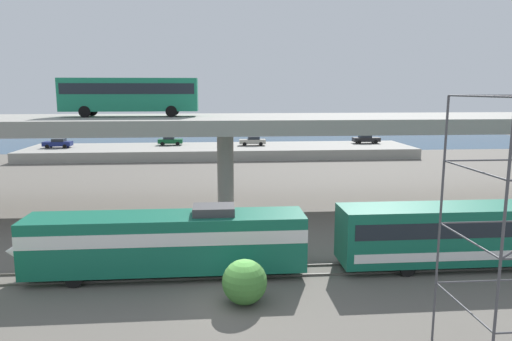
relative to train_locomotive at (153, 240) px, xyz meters
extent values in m
plane|color=#605B54|center=(4.55, -4.00, -2.19)|extent=(260.00, 260.00, 0.00)
cube|color=#59544C|center=(4.55, -0.75, -2.13)|extent=(110.00, 0.12, 0.12)
cube|color=#59544C|center=(4.55, 0.75, -2.13)|extent=(110.00, 0.12, 0.12)
cube|color=#14664C|center=(0.81, 0.00, -0.11)|extent=(16.09, 3.00, 3.20)
cube|color=white|center=(0.81, 0.00, 0.46)|extent=(16.09, 3.04, 0.77)
cone|color=white|center=(-7.24, 0.00, -0.43)|extent=(2.19, 2.85, 2.85)
cube|color=black|center=(-5.59, 0.00, 0.78)|extent=(2.19, 2.70, 1.02)
cube|color=#3F3F42|center=(3.55, 0.00, 1.74)|extent=(2.40, 1.80, 0.50)
cylinder|color=black|center=(-4.22, -1.35, -1.71)|extent=(0.96, 0.18, 0.96)
cylinder|color=black|center=(-4.22, 1.35, -1.71)|extent=(0.96, 0.18, 0.96)
cylinder|color=black|center=(5.83, -1.35, -1.71)|extent=(0.96, 0.18, 0.96)
cylinder|color=black|center=(5.83, 1.35, -1.71)|extent=(0.96, 0.18, 0.96)
cube|color=#14664C|center=(21.73, 0.00, -0.03)|extent=(21.17, 3.00, 3.40)
cube|color=black|center=(21.73, 0.00, 0.58)|extent=(20.32, 3.04, 0.95)
cube|color=white|center=(21.73, 0.00, -0.98)|extent=(20.32, 3.04, 0.54)
cylinder|color=black|center=(14.85, -1.35, -1.73)|extent=(0.92, 0.18, 0.92)
cylinder|color=black|center=(14.85, 1.35, -1.73)|extent=(0.92, 0.18, 0.92)
cube|color=gray|center=(4.55, 16.00, 5.64)|extent=(96.00, 11.69, 1.27)
cylinder|color=gray|center=(4.55, 16.00, 1.41)|extent=(1.50, 1.50, 7.20)
cube|color=#197A56|center=(-3.89, 16.63, 8.22)|extent=(12.00, 2.55, 2.90)
cube|color=black|center=(-3.89, 16.63, 8.74)|extent=(11.52, 2.59, 0.93)
cube|color=black|center=(-9.84, 16.63, 8.57)|extent=(0.08, 2.30, 1.74)
cylinder|color=black|center=(-7.61, 15.42, 6.77)|extent=(1.00, 0.26, 1.00)
cylinder|color=black|center=(-7.61, 17.85, 6.77)|extent=(1.00, 0.26, 1.00)
cylinder|color=black|center=(-0.17, 15.42, 6.77)|extent=(1.00, 0.26, 1.00)
cylinder|color=black|center=(-0.17, 17.85, 6.77)|extent=(1.00, 0.26, 1.00)
cylinder|color=#47474C|center=(13.10, -8.33, 3.11)|extent=(0.10, 0.10, 10.61)
cylinder|color=#47474C|center=(13.10, -12.62, 3.11)|extent=(0.10, 0.10, 10.61)
cylinder|color=#47474C|center=(15.25, -8.33, 0.46)|extent=(4.30, 0.07, 0.07)
cylinder|color=#47474C|center=(13.10, -10.48, 0.46)|extent=(0.07, 4.30, 0.07)
cylinder|color=#47474C|center=(15.25, -8.33, 3.11)|extent=(4.30, 0.07, 0.07)
cylinder|color=#47474C|center=(13.10, -10.48, 3.11)|extent=(0.07, 4.30, 0.07)
cylinder|color=#47474C|center=(15.25, -8.33, 5.77)|extent=(4.30, 0.07, 0.07)
cylinder|color=#47474C|center=(13.10, -10.48, 5.77)|extent=(0.07, 4.30, 0.07)
cylinder|color=#47474C|center=(15.25, -8.33, 8.42)|extent=(4.30, 0.07, 0.07)
cylinder|color=#47474C|center=(13.10, -10.48, 8.42)|extent=(0.07, 4.30, 0.07)
cube|color=gray|center=(4.55, 51.00, -1.39)|extent=(62.89, 12.88, 1.61)
cube|color=navy|center=(-21.77, 51.07, 0.09)|extent=(4.38, 1.87, 0.70)
cube|color=#1E232B|center=(-21.55, 51.07, 0.68)|extent=(1.93, 1.65, 0.48)
cylinder|color=black|center=(-23.13, 50.18, -0.26)|extent=(0.64, 0.20, 0.64)
cylinder|color=black|center=(-23.13, 51.95, -0.26)|extent=(0.64, 0.20, 0.64)
cylinder|color=black|center=(-20.41, 50.18, -0.26)|extent=(0.64, 0.20, 0.64)
cylinder|color=black|center=(-20.41, 51.95, -0.26)|extent=(0.64, 0.20, 0.64)
cube|color=black|center=(29.81, 53.25, 0.09)|extent=(4.67, 1.73, 0.70)
cube|color=#1E232B|center=(29.58, 53.25, 0.68)|extent=(2.06, 1.52, 0.48)
cylinder|color=black|center=(31.26, 54.07, -0.26)|extent=(0.64, 0.20, 0.64)
cylinder|color=black|center=(31.26, 52.43, -0.26)|extent=(0.64, 0.20, 0.64)
cylinder|color=black|center=(28.36, 54.07, -0.26)|extent=(0.64, 0.20, 0.64)
cylinder|color=black|center=(28.36, 52.43, -0.26)|extent=(0.64, 0.20, 0.64)
cube|color=#0C4C26|center=(-4.03, 53.43, 0.09)|extent=(4.05, 1.86, 0.70)
cube|color=#1E232B|center=(-4.24, 53.43, 0.68)|extent=(1.78, 1.63, 0.48)
cylinder|color=black|center=(-2.78, 54.31, -0.26)|extent=(0.64, 0.20, 0.64)
cylinder|color=black|center=(-2.78, 52.55, -0.26)|extent=(0.64, 0.20, 0.64)
cylinder|color=black|center=(-5.29, 54.31, -0.26)|extent=(0.64, 0.20, 0.64)
cylinder|color=black|center=(-5.29, 52.55, -0.26)|extent=(0.64, 0.20, 0.64)
cube|color=#9E998C|center=(9.75, 51.73, 0.09)|extent=(4.37, 1.71, 0.70)
cube|color=#1E232B|center=(9.97, 51.73, 0.68)|extent=(1.92, 1.50, 0.48)
cylinder|color=black|center=(8.39, 50.92, -0.26)|extent=(0.64, 0.20, 0.64)
cylinder|color=black|center=(8.39, 52.54, -0.26)|extent=(0.64, 0.20, 0.64)
cylinder|color=black|center=(11.10, 50.92, -0.26)|extent=(0.64, 0.20, 0.64)
cylinder|color=black|center=(11.10, 52.54, -0.26)|extent=(0.64, 0.20, 0.64)
cube|color=navy|center=(4.55, 74.00, -2.19)|extent=(140.00, 36.00, 0.01)
sphere|color=#3F7A33|center=(5.10, -4.06, -1.03)|extent=(2.32, 2.32, 2.32)
camera|label=1|loc=(3.78, -26.74, 8.64)|focal=33.05mm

